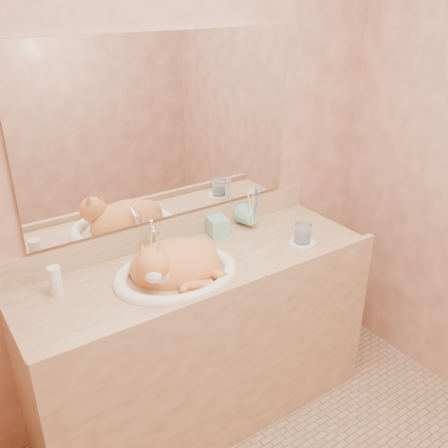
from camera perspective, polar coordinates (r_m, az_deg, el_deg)
wall_back at (r=2.24m, az=-6.63°, el=7.23°), size 2.40×0.02×2.50m
vanity_counter at (r=2.43m, az=-2.50°, el=-13.32°), size 1.60×0.55×0.85m
mirror at (r=2.19m, az=-6.67°, el=10.62°), size 1.30×0.02×0.80m
sink_basin at (r=2.08m, az=-5.54°, el=-3.89°), size 0.58×0.50×0.17m
faucet at (r=2.24m, az=-8.08°, el=-1.80°), size 0.07×0.12×0.16m
cat at (r=2.09m, az=-5.82°, el=-4.40°), size 0.47×0.42×0.21m
soap_dispenser at (r=2.36m, az=-0.26°, el=0.45°), size 0.10×0.11×0.20m
toothbrush_cup at (r=2.47m, az=3.33°, el=0.40°), size 0.12×0.12×0.10m
toothbrushes at (r=2.44m, az=3.37°, el=2.12°), size 0.04×0.04×0.22m
saucer at (r=2.38m, az=8.91°, el=-2.13°), size 0.12×0.12×0.01m
water_glass at (r=2.36m, az=9.00°, el=-1.03°), size 0.08×0.08×0.09m
lotion_bottle at (r=2.06m, az=-18.72°, el=-6.20°), size 0.05×0.05×0.12m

